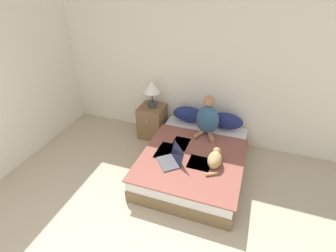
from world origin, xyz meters
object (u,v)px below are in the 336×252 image
at_px(bed, 194,161).
at_px(laptop_open, 171,159).
at_px(nightstand, 152,121).
at_px(pillow_far, 226,121).
at_px(pillow_near, 189,114).
at_px(person_sitting, 208,118).
at_px(cat_tabby, 215,159).
at_px(table_lamp, 152,89).

height_order(bed, laptop_open, laptop_open).
bearing_deg(nightstand, pillow_far, 3.98).
bearing_deg(pillow_near, person_sitting, -35.22).
relative_size(pillow_far, cat_tabby, 1.14).
relative_size(pillow_near, laptop_open, 1.31).
relative_size(laptop_open, nightstand, 0.73).
height_order(person_sitting, laptop_open, person_sitting).
bearing_deg(person_sitting, pillow_near, 144.78).
height_order(bed, pillow_far, pillow_far).
bearing_deg(pillow_far, bed, -111.76).
bearing_deg(person_sitting, laptop_open, -108.68).
bearing_deg(cat_tabby, laptop_open, 103.46).
height_order(person_sitting, cat_tabby, person_sitting).
relative_size(cat_tabby, nightstand, 0.84).
bearing_deg(table_lamp, pillow_far, 2.92).
distance_m(bed, pillow_far, 0.94).
xyz_separation_m(bed, table_lamp, (-1.00, 0.75, 0.76)).
xyz_separation_m(cat_tabby, table_lamp, (-1.34, 0.96, 0.47)).
relative_size(person_sitting, nightstand, 1.14).
bearing_deg(laptop_open, pillow_near, 143.31).
bearing_deg(pillow_far, person_sitting, -134.85).
height_order(pillow_far, nightstand, pillow_far).
xyz_separation_m(pillow_far, cat_tabby, (0.02, -1.02, -0.04)).
height_order(bed, pillow_near, pillow_near).
bearing_deg(cat_tabby, pillow_near, 31.28).
distance_m(bed, nightstand, 1.24).
distance_m(cat_tabby, nightstand, 1.65).
distance_m(laptop_open, table_lamp, 1.44).
height_order(bed, table_lamp, table_lamp).
distance_m(pillow_near, nightstand, 0.72).
height_order(pillow_near, pillow_far, same).
bearing_deg(table_lamp, bed, -36.95).
distance_m(pillow_far, person_sitting, 0.41).
relative_size(bed, nightstand, 3.12).
bearing_deg(cat_tabby, bed, 57.16).
bearing_deg(person_sitting, bed, -96.02).
distance_m(pillow_far, cat_tabby, 1.02).
height_order(person_sitting, nightstand, person_sitting).
bearing_deg(pillow_near, table_lamp, -174.26).
height_order(laptop_open, nightstand, laptop_open).
bearing_deg(laptop_open, nightstand, 174.29).
distance_m(person_sitting, table_lamp, 1.11).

